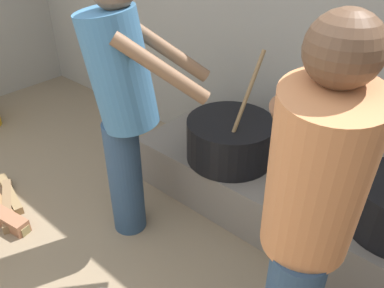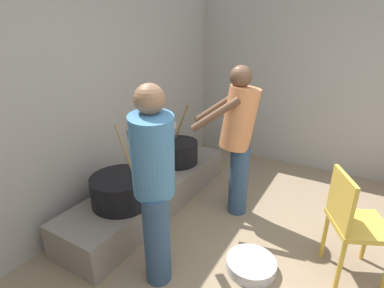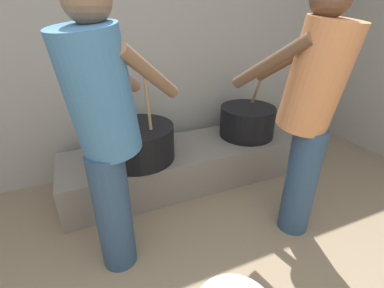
{
  "view_description": "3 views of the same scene",
  "coord_description": "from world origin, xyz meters",
  "px_view_note": "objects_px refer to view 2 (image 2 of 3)",
  "views": [
    {
      "loc": [
        1.36,
        0.2,
        1.78
      ],
      "look_at": [
        0.5,
        1.18,
        0.95
      ],
      "focal_mm": 36.69,
      "sensor_mm": 36.0,
      "label": 1
    },
    {
      "loc": [
        -1.55,
        0.2,
        1.83
      ],
      "look_at": [
        0.78,
        1.56,
        0.79
      ],
      "focal_mm": 26.94,
      "sensor_mm": 36.0,
      "label": 2
    },
    {
      "loc": [
        -0.22,
        0.03,
        1.4
      ],
      "look_at": [
        0.31,
        1.26,
        0.74
      ],
      "focal_mm": 25.65,
      "sensor_mm": 36.0,
      "label": 3
    }
  ],
  "objects_px": {
    "cook_in_orange_shirt": "(238,134)",
    "chair_yellow": "(353,221)",
    "cook_in_blue_shirt": "(154,178)",
    "metal_mixing_bowl": "(251,265)",
    "cooking_pot_secondary": "(122,190)",
    "cooking_pot_main": "(177,152)"
  },
  "relations": [
    {
      "from": "cooking_pot_secondary",
      "to": "cook_in_orange_shirt",
      "type": "height_order",
      "value": "cook_in_orange_shirt"
    },
    {
      "from": "cook_in_blue_shirt",
      "to": "chair_yellow",
      "type": "bearing_deg",
      "value": -58.76
    },
    {
      "from": "cooking_pot_secondary",
      "to": "chair_yellow",
      "type": "distance_m",
      "value": 1.95
    },
    {
      "from": "cooking_pot_main",
      "to": "cooking_pot_secondary",
      "type": "distance_m",
      "value": 1.02
    },
    {
      "from": "cook_in_blue_shirt",
      "to": "cook_in_orange_shirt",
      "type": "distance_m",
      "value": 1.16
    },
    {
      "from": "cook_in_orange_shirt",
      "to": "chair_yellow",
      "type": "relative_size",
      "value": 1.77
    },
    {
      "from": "cook_in_blue_shirt",
      "to": "metal_mixing_bowl",
      "type": "distance_m",
      "value": 1.13
    },
    {
      "from": "cooking_pot_secondary",
      "to": "cook_in_blue_shirt",
      "type": "relative_size",
      "value": 0.47
    },
    {
      "from": "cook_in_blue_shirt",
      "to": "cook_in_orange_shirt",
      "type": "xyz_separation_m",
      "value": [
        1.14,
        -0.18,
        0.01
      ]
    },
    {
      "from": "cook_in_orange_shirt",
      "to": "metal_mixing_bowl",
      "type": "distance_m",
      "value": 1.2
    },
    {
      "from": "cooking_pot_secondary",
      "to": "cook_in_orange_shirt",
      "type": "xyz_separation_m",
      "value": [
        0.87,
        -0.78,
        0.42
      ]
    },
    {
      "from": "cooking_pot_secondary",
      "to": "cook_in_orange_shirt",
      "type": "distance_m",
      "value": 1.24
    },
    {
      "from": "cooking_pot_main",
      "to": "cook_in_orange_shirt",
      "type": "height_order",
      "value": "cook_in_orange_shirt"
    },
    {
      "from": "cooking_pot_secondary",
      "to": "cook_in_blue_shirt",
      "type": "height_order",
      "value": "cook_in_blue_shirt"
    },
    {
      "from": "cooking_pot_main",
      "to": "cook_in_blue_shirt",
      "type": "xyz_separation_m",
      "value": [
        -1.29,
        -0.65,
        0.4
      ]
    },
    {
      "from": "cook_in_orange_shirt",
      "to": "chair_yellow",
      "type": "bearing_deg",
      "value": -108.55
    },
    {
      "from": "chair_yellow",
      "to": "cook_in_blue_shirt",
      "type": "bearing_deg",
      "value": 121.24
    },
    {
      "from": "cook_in_blue_shirt",
      "to": "cook_in_orange_shirt",
      "type": "bearing_deg",
      "value": -8.76
    },
    {
      "from": "cooking_pot_secondary",
      "to": "cooking_pot_main",
      "type": "bearing_deg",
      "value": 2.44
    },
    {
      "from": "cook_in_blue_shirt",
      "to": "chair_yellow",
      "type": "height_order",
      "value": "cook_in_blue_shirt"
    },
    {
      "from": "cooking_pot_secondary",
      "to": "cook_in_blue_shirt",
      "type": "bearing_deg",
      "value": -114.11
    },
    {
      "from": "cook_in_orange_shirt",
      "to": "metal_mixing_bowl",
      "type": "height_order",
      "value": "cook_in_orange_shirt"
    }
  ]
}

